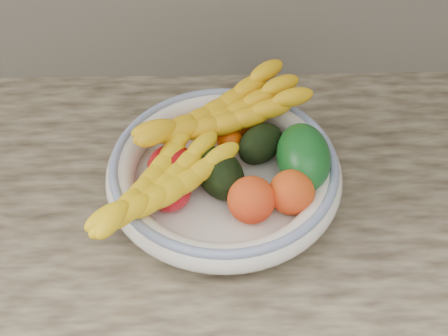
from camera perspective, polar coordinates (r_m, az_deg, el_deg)
kitchen_counter at (r=1.44m, az=-0.02°, el=-12.85°), size 2.44×0.66×1.40m
fruit_bowl at (r=1.03m, az=0.00°, el=-0.43°), size 0.39×0.39×0.08m
clementine_back_left at (r=1.10m, az=-2.45°, el=3.74°), size 0.06×0.06×0.04m
clementine_back_right at (r=1.11m, az=1.31°, el=4.10°), size 0.06×0.06×0.05m
clementine_back_mid at (r=1.07m, az=0.55°, el=2.55°), size 0.06×0.06×0.04m
tomato_left at (r=1.02m, az=-4.79°, el=0.08°), size 0.09×0.09×0.07m
tomato_near_left at (r=0.99m, az=-5.05°, el=-2.13°), size 0.09×0.09×0.06m
avocado_center at (r=1.01m, az=-0.41°, el=-0.49°), size 0.11×0.13×0.07m
avocado_right at (r=1.06m, az=3.35°, el=2.23°), size 0.11×0.11×0.06m
green_mango at (r=1.02m, az=7.25°, el=0.98°), size 0.12×0.14×0.12m
peach_front at (r=0.97m, az=2.51°, el=-2.94°), size 0.09×0.09×0.08m
peach_right at (r=0.98m, az=6.20°, el=-2.21°), size 0.09×0.09×0.07m
banana_bunch_back at (r=1.06m, az=-0.38°, el=4.48°), size 0.35×0.26×0.09m
banana_bunch_front at (r=0.97m, az=-5.93°, el=-1.92°), size 0.28×0.31×0.08m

